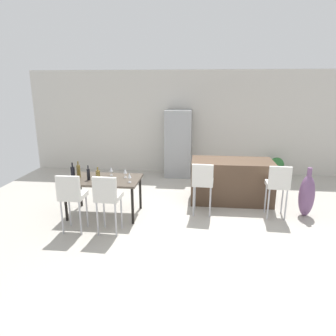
{
  "coord_description": "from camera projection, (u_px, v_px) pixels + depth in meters",
  "views": [
    {
      "loc": [
        -0.06,
        -5.68,
        2.47
      ],
      "look_at": [
        -0.68,
        0.24,
        0.85
      ],
      "focal_mm": 32.34,
      "sensor_mm": 36.0,
      "label": 1
    }
  ],
  "objects": [
    {
      "name": "wine_bottle_end",
      "position": [
        78.0,
        171.0,
        5.89
      ],
      "size": [
        0.07,
        0.07,
        0.32
      ],
      "color": "brown",
      "rests_on": "dining_table"
    },
    {
      "name": "wine_glass_left",
      "position": [
        111.0,
        169.0,
        6.01
      ],
      "size": [
        0.07,
        0.07,
        0.17
      ],
      "color": "silver",
      "rests_on": "dining_table"
    },
    {
      "name": "wine_bottle_right",
      "position": [
        88.0,
        174.0,
        5.72
      ],
      "size": [
        0.06,
        0.06,
        0.28
      ],
      "color": "black",
      "rests_on": "dining_table"
    },
    {
      "name": "wine_glass_near",
      "position": [
        125.0,
        171.0,
        5.88
      ],
      "size": [
        0.07,
        0.07,
        0.17
      ],
      "color": "silver",
      "rests_on": "dining_table"
    },
    {
      "name": "dining_chair_far",
      "position": [
        107.0,
        195.0,
        5.05
      ],
      "size": [
        0.42,
        0.42,
        1.05
      ],
      "color": "silver",
      "rests_on": "ground_plane"
    },
    {
      "name": "wine_bottle_far",
      "position": [
        98.0,
        176.0,
        5.65
      ],
      "size": [
        0.08,
        0.08,
        0.27
      ],
      "color": "brown",
      "rests_on": "dining_table"
    },
    {
      "name": "dining_chair_near",
      "position": [
        72.0,
        194.0,
        5.12
      ],
      "size": [
        0.41,
        0.41,
        1.05
      ],
      "color": "silver",
      "rests_on": "ground_plane"
    },
    {
      "name": "kitchen_island",
      "position": [
        231.0,
        181.0,
        6.61
      ],
      "size": [
        1.73,
        0.86,
        0.92
      ],
      "primitive_type": "cube",
      "color": "#4C3828",
      "rests_on": "ground_plane"
    },
    {
      "name": "dining_table",
      "position": [
        104.0,
        182.0,
        5.85
      ],
      "size": [
        1.39,
        0.85,
        0.74
      ],
      "color": "#4C4238",
      "rests_on": "ground_plane"
    },
    {
      "name": "back_wall",
      "position": [
        202.0,
        123.0,
        8.63
      ],
      "size": [
        10.0,
        0.12,
        2.9
      ],
      "primitive_type": "cube",
      "color": "beige",
      "rests_on": "ground_plane"
    },
    {
      "name": "potted_plant",
      "position": [
        276.0,
        166.0,
        8.28
      ],
      "size": [
        0.38,
        0.38,
        0.58
      ],
      "color": "#996B4C",
      "rests_on": "ground_plane"
    },
    {
      "name": "wine_glass_middle",
      "position": [
        129.0,
        176.0,
        5.58
      ],
      "size": [
        0.07,
        0.07,
        0.17
      ],
      "color": "silver",
      "rests_on": "dining_table"
    },
    {
      "name": "refrigerator",
      "position": [
        178.0,
        143.0,
        8.41
      ],
      "size": [
        0.72,
        0.68,
        1.84
      ],
      "primitive_type": "cube",
      "color": "#939699",
      "rests_on": "ground_plane"
    },
    {
      "name": "wine_bottle_corner",
      "position": [
        73.0,
        173.0,
        5.72
      ],
      "size": [
        0.08,
        0.08,
        0.34
      ],
      "color": "black",
      "rests_on": "dining_table"
    },
    {
      "name": "ground_plane",
      "position": [
        200.0,
        213.0,
        6.09
      ],
      "size": [
        10.0,
        10.0,
        0.0
      ],
      "primitive_type": "plane",
      "color": "#ADA89E"
    },
    {
      "name": "floor_vase",
      "position": [
        307.0,
        195.0,
        5.84
      ],
      "size": [
        0.29,
        0.29,
        0.98
      ],
      "color": "#704C75",
      "rests_on": "ground_plane"
    },
    {
      "name": "bar_chair_left",
      "position": [
        203.0,
        181.0,
        5.83
      ],
      "size": [
        0.43,
        0.43,
        1.05
      ],
      "color": "silver",
      "rests_on": "ground_plane"
    },
    {
      "name": "bar_chair_middle",
      "position": [
        278.0,
        183.0,
        5.69
      ],
      "size": [
        0.42,
        0.42,
        1.05
      ],
      "color": "silver",
      "rests_on": "ground_plane"
    }
  ]
}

